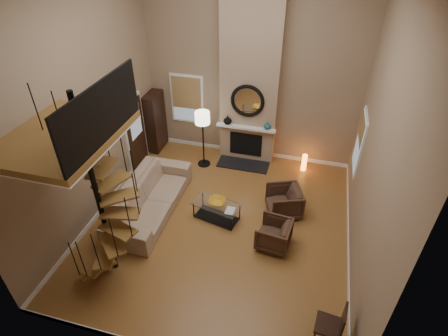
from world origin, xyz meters
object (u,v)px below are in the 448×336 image
(armchair_near, at_px, (287,201))
(coffee_table, at_px, (217,209))
(hutch, at_px, (155,121))
(armchair_far, at_px, (277,235))
(sofa, at_px, (150,197))
(floor_lamp, at_px, (202,122))
(accent_lamp, at_px, (304,163))
(side_chair, at_px, (334,324))

(armchair_near, height_order, coffee_table, armchair_near)
(hutch, distance_m, coffee_table, 3.81)
(armchair_near, xyz_separation_m, coffee_table, (-1.62, -0.67, -0.07))
(armchair_near, bearing_deg, armchair_far, -25.35)
(hutch, height_order, sofa, hutch)
(sofa, relative_size, floor_lamp, 1.72)
(sofa, relative_size, accent_lamp, 5.70)
(armchair_far, xyz_separation_m, accent_lamp, (0.34, 3.14, -0.10))
(sofa, bearing_deg, accent_lamp, -52.92)
(accent_lamp, relative_size, side_chair, 0.55)
(hutch, height_order, armchair_far, hutch)
(side_chair, bearing_deg, sofa, 152.17)
(sofa, xyz_separation_m, accent_lamp, (3.57, 2.73, -0.15))
(sofa, distance_m, coffee_table, 1.70)
(armchair_near, xyz_separation_m, side_chair, (1.17, -3.15, 0.17))
(armchair_near, relative_size, accent_lamp, 1.55)
(armchair_far, height_order, accent_lamp, armchair_far)
(hutch, xyz_separation_m, accent_lamp, (4.57, -0.00, -0.70))
(sofa, height_order, side_chair, side_chair)
(armchair_near, bearing_deg, coffee_table, -88.94)
(armchair_far, height_order, side_chair, side_chair)
(sofa, xyz_separation_m, floor_lamp, (0.69, 2.25, 1.02))
(floor_lamp, bearing_deg, accent_lamp, 9.47)
(hutch, xyz_separation_m, armchair_near, (4.30, -1.94, -0.60))
(armchair_near, height_order, floor_lamp, floor_lamp)
(hutch, height_order, armchair_near, hutch)
(coffee_table, bearing_deg, armchair_near, 22.61)
(floor_lamp, bearing_deg, side_chair, -50.56)
(armchair_far, distance_m, floor_lamp, 3.83)
(floor_lamp, bearing_deg, armchair_far, -46.30)
(coffee_table, bearing_deg, side_chair, -41.65)
(coffee_table, bearing_deg, accent_lamp, 54.30)
(armchair_near, distance_m, armchair_far, 1.20)
(sofa, bearing_deg, side_chair, -118.16)
(hutch, distance_m, floor_lamp, 1.81)
(armchair_far, bearing_deg, side_chair, 38.85)
(side_chair, bearing_deg, armchair_near, 110.41)
(hutch, relative_size, armchair_far, 2.44)
(floor_lamp, bearing_deg, coffee_table, -64.76)
(armchair_near, distance_m, accent_lamp, 1.96)
(sofa, height_order, armchair_far, sofa)
(accent_lamp, bearing_deg, armchair_far, -96.21)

